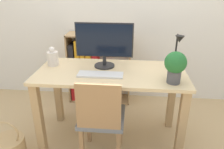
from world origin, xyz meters
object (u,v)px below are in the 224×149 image
object	(u,v)px
keyboard	(100,75)
potted_plant	(175,65)
monitor	(104,42)
vase	(53,58)
desk_lamp	(177,49)
bookshelf	(89,67)
chair	(101,117)
basket	(9,148)

from	to	relation	value
keyboard	potted_plant	distance (m)	0.65
monitor	keyboard	size ratio (longest dim) A/B	1.35
vase	potted_plant	bearing A→B (deg)	-14.79
keyboard	desk_lamp	bearing A→B (deg)	14.74
bookshelf	potted_plant	bearing A→B (deg)	-47.46
monitor	keyboard	distance (m)	0.33
keyboard	desk_lamp	xyz separation A→B (m)	(0.68, 0.18, 0.20)
desk_lamp	chair	world-z (taller)	desk_lamp
potted_plant	vase	bearing A→B (deg)	165.21
potted_plant	keyboard	bearing A→B (deg)	172.01
vase	bookshelf	size ratio (longest dim) A/B	0.20
chair	monitor	bearing A→B (deg)	90.25
monitor	chair	xyz separation A→B (m)	(0.02, -0.42, -0.56)
vase	basket	bearing A→B (deg)	-124.51
bookshelf	monitor	bearing A→B (deg)	-65.96
desk_lamp	bookshelf	world-z (taller)	desk_lamp
vase	potted_plant	distance (m)	1.17
basket	desk_lamp	bearing A→B (deg)	16.53
keyboard	bookshelf	distance (m)	1.01
basket	chair	bearing A→B (deg)	5.26
desk_lamp	keyboard	bearing A→B (deg)	-165.26
keyboard	bookshelf	size ratio (longest dim) A/B	0.43
bookshelf	desk_lamp	bearing A→B (deg)	-37.07
keyboard	potted_plant	size ratio (longest dim) A/B	1.52
desk_lamp	potted_plant	distance (m)	0.28
chair	bookshelf	xyz separation A→B (m)	(-0.33, 1.11, 0.03)
keyboard	chair	size ratio (longest dim) A/B	0.48
potted_plant	desk_lamp	bearing A→B (deg)	78.08
potted_plant	basket	distance (m)	1.68
vase	bookshelf	bearing A→B (deg)	74.02
keyboard	desk_lamp	distance (m)	0.73
monitor	potted_plant	xyz separation A→B (m)	(0.62, -0.32, -0.09)
desk_lamp	basket	distance (m)	1.81
monitor	chair	bearing A→B (deg)	-87.47
monitor	chair	size ratio (longest dim) A/B	0.65
keyboard	vase	bearing A→B (deg)	157.35
monitor	desk_lamp	distance (m)	0.68
monitor	keyboard	bearing A→B (deg)	-92.22
bookshelf	basket	xyz separation A→B (m)	(-0.54, -1.19, -0.37)
chair	basket	bearing A→B (deg)	-177.02
desk_lamp	chair	bearing A→B (deg)	-150.46
monitor	bookshelf	size ratio (longest dim) A/B	0.59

